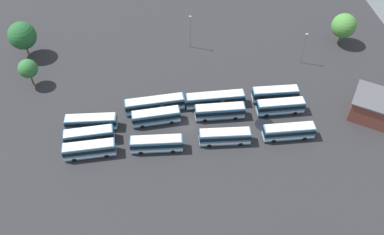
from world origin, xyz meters
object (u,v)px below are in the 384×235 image
object	(u,v)px
tree_northeast	(22,36)
tree_west_edge	(28,69)
bus_row0_slot3	(289,132)
bus_row1_slot3	(225,137)
lamp_post_near_entrance	(304,47)
bus_row3_slot2	(89,136)
bus_row1_slot1	(220,112)
bus_row2_slot3	(157,144)
tree_northwest	(344,26)
bus_row0_slot0	(275,94)
bus_row3_slot1	(91,122)
lamp_post_by_building	(190,31)
bus_row0_slot1	(280,106)
depot_building	(374,106)
bus_row3_slot3	(89,150)
bus_row1_slot0	(215,99)
bus_row2_slot0	(155,104)
bus_row2_slot1	(156,117)

from	to	relation	value
tree_northeast	tree_west_edge	xyz separation A→B (m)	(-2.82, 11.82, -1.15)
bus_row0_slot3	bus_row1_slot3	world-z (taller)	same
lamp_post_near_entrance	bus_row3_slot2	bearing A→B (deg)	21.22
bus_row3_slot2	bus_row1_slot1	bearing A→B (deg)	-172.53
bus_row2_slot3	tree_west_edge	world-z (taller)	tree_west_edge
tree_northwest	bus_row3_slot2	bearing A→B (deg)	22.65
bus_row0_slot0	bus_row1_slot3	bearing A→B (deg)	39.56
bus_row1_slot1	bus_row3_slot1	world-z (taller)	same
bus_row1_slot3	bus_row2_slot3	distance (m)	14.41
bus_row0_slot0	bus_row3_slot2	world-z (taller)	same
lamp_post_by_building	tree_northwest	size ratio (longest dim) A/B	1.10
bus_row0_slot1	lamp_post_by_building	bearing A→B (deg)	-56.59
bus_row0_slot1	lamp_post_by_building	size ratio (longest dim) A/B	1.11
depot_building	lamp_post_near_entrance	distance (m)	22.60
bus_row3_slot1	depot_building	bearing A→B (deg)	176.79
bus_row3_slot1	bus_row2_slot3	bearing A→B (deg)	150.52
bus_row2_slot3	bus_row3_slot3	world-z (taller)	same
bus_row0_slot1	bus_row2_slot3	size ratio (longest dim) A/B	0.98
bus_row0_slot0	depot_building	bearing A→B (deg)	160.05
bus_row3_slot1	tree_northeast	size ratio (longest dim) A/B	1.15
bus_row0_slot0	bus_row3_slot3	distance (m)	43.61
bus_row0_slot3	tree_northeast	world-z (taller)	tree_northeast
bus_row3_slot1	bus_row3_slot3	distance (m)	7.68
bus_row2_slot3	lamp_post_by_building	xyz separation A→B (m)	(-10.99, -34.04, 3.43)
lamp_post_near_entrance	tree_northwest	xyz separation A→B (m)	(-12.81, -6.87, 0.63)
bus_row1_slot0	bus_row2_slot3	world-z (taller)	same
bus_row1_slot0	tree_northwest	distance (m)	41.99
bus_row1_slot3	bus_row3_slot2	bearing A→B (deg)	-7.26
bus_row1_slot3	bus_row2_slot0	size ratio (longest dim) A/B	0.81
lamp_post_near_entrance	bus_row0_slot3	bearing A→B (deg)	67.24
bus_row0_slot0	tree_west_edge	distance (m)	58.27
bus_row1_slot0	tree_northwest	world-z (taller)	tree_northwest
bus_row0_slot1	tree_northeast	xyz separation A→B (m)	(59.91, -27.94, 4.40)
bus_row1_slot0	depot_building	world-z (taller)	depot_building
bus_row1_slot1	tree_northwest	bearing A→B (deg)	-147.34
bus_row3_slot1	tree_northwest	bearing A→B (deg)	-160.25
bus_row0_slot3	bus_row3_slot3	size ratio (longest dim) A/B	1.03
tree_northwest	bus_row1_slot3	bearing A→B (deg)	39.99
bus_row1_slot1	depot_building	distance (m)	34.34
bus_row2_slot3	tree_northwest	size ratio (longest dim) A/B	1.25
bus_row2_slot3	bus_row3_slot1	bearing A→B (deg)	-29.48
bus_row0_slot0	tree_northwest	world-z (taller)	tree_northwest
bus_row1_slot1	bus_row3_slot3	distance (m)	29.34
bus_row1_slot3	tree_northeast	xyz separation A→B (m)	(45.89, -35.27, 4.40)
bus_row3_slot3	bus_row2_slot3	bearing A→B (deg)	179.56
bus_row2_slot3	bus_row1_slot1	bearing A→B (deg)	-152.29
bus_row3_slot1	bus_row3_slot3	world-z (taller)	same
bus_row0_slot0	bus_row2_slot1	size ratio (longest dim) A/B	1.00
bus_row1_slot1	bus_row2_slot0	world-z (taller)	same
bus_row2_slot3	bus_row3_slot1	xyz separation A→B (m)	(13.78, -7.79, 0.00)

